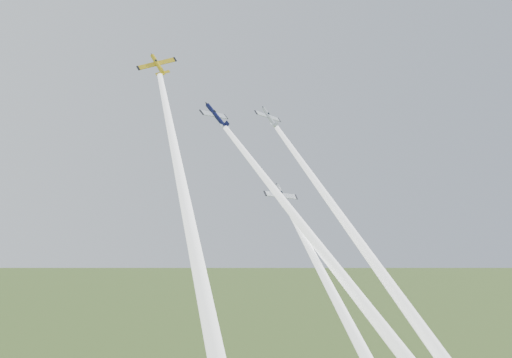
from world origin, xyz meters
name	(u,v)px	position (x,y,z in m)	size (l,w,h in m)	color
plane_yellow	(158,65)	(-16.23, 2.01, 112.50)	(7.35, 7.29, 1.15)	gold
smoke_trail_yellow	(193,241)	(-24.89, -24.17, 81.94)	(2.70, 2.70, 75.94)	white
plane_navy	(216,116)	(-3.21, 2.41, 104.44)	(8.09, 8.02, 1.27)	#0E123E
smoke_trail_navy	(330,261)	(4.74, -20.47, 77.61)	(2.70, 2.70, 65.90)	white
plane_silver_right	(269,117)	(10.29, 2.87, 105.47)	(7.17, 7.11, 1.12)	silver
smoke_trail_silver_right	(376,265)	(13.36, -22.92, 76.69)	(2.70, 2.70, 71.14)	white
plane_silver_low	(282,197)	(3.89, -8.87, 88.77)	(7.23, 7.18, 1.13)	silver
smoke_trail_silver_low	(359,343)	(1.87, -29.65, 65.63)	(2.70, 2.70, 55.94)	white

